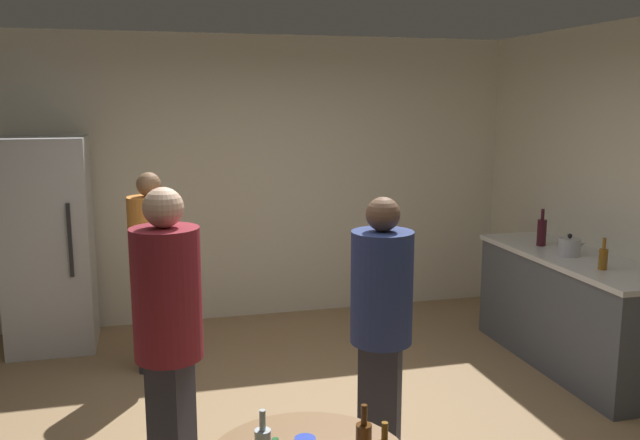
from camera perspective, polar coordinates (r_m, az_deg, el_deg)
The scene contains 9 objects.
wall_back at distance 6.47m, azimuth -6.21°, elevation 3.47°, with size 5.32×0.06×2.70m, color silver.
refrigerator at distance 6.10m, azimuth -22.09°, elevation -1.90°, with size 0.70×0.68×1.80m.
kitchen_counter at distance 5.71m, azimuth 20.61°, elevation -7.25°, with size 0.64×1.90×0.90m.
kettle at distance 5.57m, azimuth 20.46°, elevation -2.15°, with size 0.24×0.17×0.18m.
wine_bottle_on_counter at distance 5.87m, azimuth 18.34°, elevation -0.95°, with size 0.08×0.08×0.31m.
beer_bottle_on_counter at distance 5.21m, azimuth 22.95°, elevation -3.00°, with size 0.06×0.06×0.23m.
person_in_maroon_shirt at distance 3.44m, azimuth -12.79°, elevation -8.89°, with size 0.46×0.46×1.69m.
person_in_navy_shirt at distance 3.72m, azimuth 5.23°, elevation -8.20°, with size 0.47×0.47×1.59m.
person_in_orange_shirt at distance 5.27m, azimuth -14.10°, elevation -3.14°, with size 0.45×0.45×1.57m.
Camera 1 is at (-0.94, -3.73, 2.10)m, focal length 37.62 mm.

